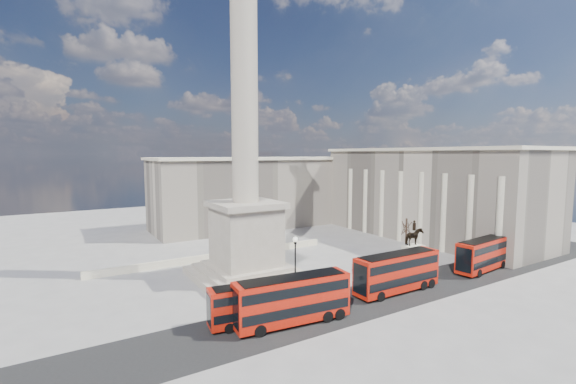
% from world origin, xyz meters
% --- Properties ---
extents(ground, '(180.00, 180.00, 0.00)m').
position_xyz_m(ground, '(0.00, 0.00, 0.00)').
color(ground, '#9A9792').
rests_on(ground, ground).
extents(asphalt_road, '(120.00, 9.00, 0.01)m').
position_xyz_m(asphalt_road, '(5.00, -10.00, 0.00)').
color(asphalt_road, '#272727').
rests_on(asphalt_road, ground).
extents(nelsons_column, '(14.00, 14.00, 49.85)m').
position_xyz_m(nelsons_column, '(0.00, 5.00, 12.92)').
color(nelsons_column, '#B0A592').
rests_on(nelsons_column, ground).
extents(balustrade_wall, '(40.00, 0.60, 1.10)m').
position_xyz_m(balustrade_wall, '(0.00, 16.00, 0.55)').
color(balustrade_wall, beige).
rests_on(balustrade_wall, ground).
extents(building_east, '(19.00, 46.00, 18.60)m').
position_xyz_m(building_east, '(45.00, 10.00, 9.32)').
color(building_east, '#B9AC97').
rests_on(building_east, ground).
extents(building_northeast, '(51.00, 17.00, 16.60)m').
position_xyz_m(building_northeast, '(20.00, 40.00, 8.32)').
color(building_northeast, '#B9AC97').
rests_on(building_northeast, ground).
extents(red_bus_a, '(10.55, 3.75, 4.18)m').
position_xyz_m(red_bus_a, '(-5.07, -8.95, 2.19)').
color(red_bus_a, red).
rests_on(red_bus_a, ground).
extents(red_bus_b, '(12.45, 4.02, 4.96)m').
position_xyz_m(red_bus_b, '(-2.24, -10.93, 2.60)').
color(red_bus_b, red).
rests_on(red_bus_b, ground).
extents(red_bus_c, '(12.29, 2.97, 4.98)m').
position_xyz_m(red_bus_c, '(13.87, -10.01, 2.61)').
color(red_bus_c, red).
rests_on(red_bus_c, ground).
extents(red_bus_d, '(12.03, 3.87, 4.79)m').
position_xyz_m(red_bus_d, '(31.92, -10.36, 2.51)').
color(red_bus_d, red).
rests_on(red_bus_d, ground).
extents(victorian_lamp, '(0.63, 0.63, 7.30)m').
position_xyz_m(victorian_lamp, '(2.29, -4.22, 4.30)').
color(victorian_lamp, black).
rests_on(victorian_lamp, ground).
extents(equestrian_statue, '(3.66, 2.75, 7.71)m').
position_xyz_m(equestrian_statue, '(22.14, -5.40, 2.65)').
color(equestrian_statue, beige).
rests_on(equestrian_statue, ground).
extents(bare_tree_near, '(1.72, 1.72, 7.53)m').
position_xyz_m(bare_tree_near, '(25.09, -1.36, 5.93)').
color(bare_tree_near, '#332319').
rests_on(bare_tree_near, ground).
extents(bare_tree_mid, '(1.94, 1.94, 7.36)m').
position_xyz_m(bare_tree_mid, '(36.95, 2.18, 5.80)').
color(bare_tree_mid, '#332319').
rests_on(bare_tree_mid, ground).
extents(bare_tree_far, '(1.88, 1.88, 7.69)m').
position_xyz_m(bare_tree_far, '(40.23, 6.26, 6.06)').
color(bare_tree_far, '#332319').
rests_on(bare_tree_far, ground).
extents(pedestrian_walking, '(0.68, 0.47, 1.78)m').
position_xyz_m(pedestrian_walking, '(14.15, -1.40, 0.89)').
color(pedestrian_walking, '#242A2A').
rests_on(pedestrian_walking, ground).
extents(pedestrian_standing, '(1.17, 1.13, 1.91)m').
position_xyz_m(pedestrian_standing, '(33.80, -5.06, 0.95)').
color(pedestrian_standing, '#242A2A').
rests_on(pedestrian_standing, ground).
extents(pedestrian_crossing, '(1.10, 1.15, 1.92)m').
position_xyz_m(pedestrian_crossing, '(17.87, -1.88, 0.96)').
color(pedestrian_crossing, '#242A2A').
rests_on(pedestrian_crossing, ground).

